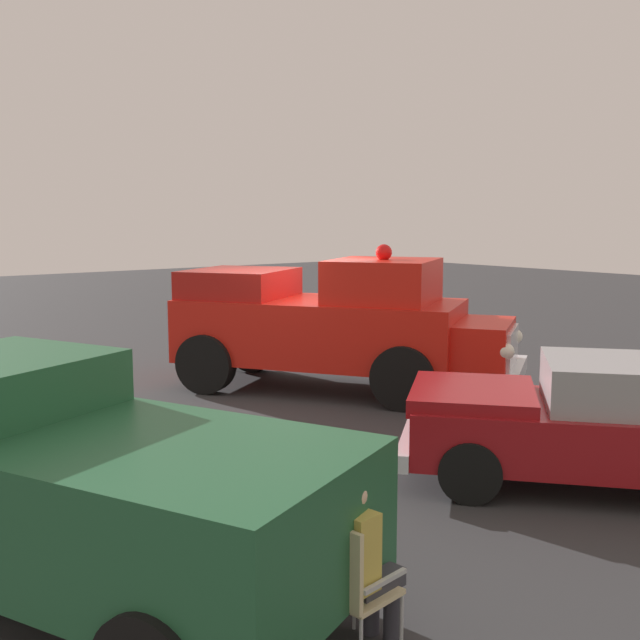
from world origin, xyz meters
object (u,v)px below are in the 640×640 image
Objects in this scene: traffic_cone at (66,373)px; classic_hot_rod at (599,422)px; lawn_chair_near_truck at (346,580)px; lawn_chair_by_car at (235,338)px; vintage_fire_truck at (333,323)px; parked_pickup at (69,483)px; spectator_seated at (359,558)px.

classic_hot_rod is at bearing 20.00° from traffic_cone.
classic_hot_rod reaches higher than lawn_chair_near_truck.
lawn_chair_near_truck is at bearing -27.49° from lawn_chair_by_car.
traffic_cone is (-2.88, -3.75, -0.89)m from vintage_fire_truck.
spectator_seated is at bearing 34.66° from parked_pickup.
parked_pickup is 5.02× the size of lawn_chair_by_car.
lawn_chair_near_truck is 9.47m from traffic_cone.
parked_pickup reaches higher than lawn_chair_near_truck.
spectator_seated reaches higher than traffic_cone.
vintage_fire_truck is 1.21× the size of parked_pickup.
lawn_chair_by_car is 10.46m from spectator_seated.
classic_hot_rod is 4.44× the size of lawn_chair_near_truck.
traffic_cone is at bearing 171.72° from lawn_chair_near_truck.
parked_pickup reaches higher than traffic_cone.
spectator_seated is (1.92, 1.33, -0.29)m from parked_pickup.
classic_hot_rod is at bearing -2.72° from lawn_chair_by_car.
lawn_chair_by_car is at bearing 89.66° from traffic_cone.
classic_hot_rod is (5.62, -0.66, -0.45)m from vintage_fire_truck.
classic_hot_rod is 4.41m from spectator_seated.
parked_pickup is at bearing -54.29° from vintage_fire_truck.
lawn_chair_near_truck is 0.17m from spectator_seated.
vintage_fire_truck reaches higher than spectator_seated.
vintage_fire_truck is at bearing 142.33° from spectator_seated.
lawn_chair_by_car is 3.51m from traffic_cone.
vintage_fire_truck is 5.68m from classic_hot_rod.
parked_pickup is 5.02× the size of lawn_chair_near_truck.
vintage_fire_truck is at bearing 125.71° from parked_pickup.
vintage_fire_truck is 4.82m from traffic_cone.
traffic_cone is at bearing -127.53° from vintage_fire_truck.
classic_hot_rod reaches higher than lawn_chair_by_car.
parked_pickup is at bearing -100.81° from classic_hot_rod.
traffic_cone is (-9.34, 1.23, -0.39)m from spectator_seated.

